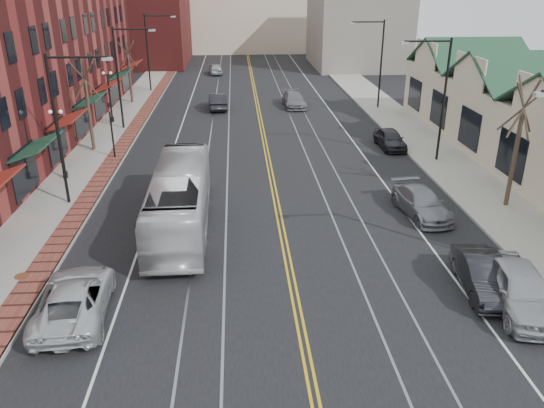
{
  "coord_description": "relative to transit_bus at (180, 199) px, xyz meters",
  "views": [
    {
      "loc": [
        -2.11,
        -11.75,
        11.56
      ],
      "look_at": [
        -0.58,
        10.62,
        2.0
      ],
      "focal_mm": 35.0,
      "sensor_mm": 36.0,
      "label": 1
    }
  ],
  "objects": [
    {
      "name": "sidewalk_left",
      "position": [
        -7.0,
        7.32,
        -1.46
      ],
      "size": [
        4.0,
        120.0,
        0.15
      ],
      "primitive_type": "cube",
      "color": "gray",
      "rests_on": "ground"
    },
    {
      "name": "sidewalk_right",
      "position": [
        17.0,
        7.32,
        -1.46
      ],
      "size": [
        4.0,
        120.0,
        0.15
      ],
      "primitive_type": "cube",
      "color": "gray",
      "rests_on": "ground"
    },
    {
      "name": "backdrop_left",
      "position": [
        -11.0,
        57.32,
        5.46
      ],
      "size": [
        14.0,
        18.0,
        14.0
      ],
      "primitive_type": "cube",
      "color": "maroon",
      "rests_on": "ground"
    },
    {
      "name": "backdrop_mid",
      "position": [
        5.0,
        72.32,
        2.96
      ],
      "size": [
        22.0,
        14.0,
        9.0
      ],
      "primitive_type": "cube",
      "color": "beige",
      "rests_on": "ground"
    },
    {
      "name": "backdrop_right",
      "position": [
        20.0,
        52.32,
        3.96
      ],
      "size": [
        12.0,
        16.0,
        11.0
      ],
      "primitive_type": "cube",
      "color": "slate",
      "rests_on": "ground"
    },
    {
      "name": "streetlight_l_1",
      "position": [
        -6.05,
        3.32,
        3.49
      ],
      "size": [
        3.33,
        0.25,
        8.0
      ],
      "color": "black",
      "rests_on": "sidewalk_left"
    },
    {
      "name": "streetlight_l_2",
      "position": [
        -6.05,
        19.32,
        3.49
      ],
      "size": [
        3.33,
        0.25,
        8.0
      ],
      "color": "black",
      "rests_on": "sidewalk_left"
    },
    {
      "name": "streetlight_l_3",
      "position": [
        -6.05,
        35.32,
        3.49
      ],
      "size": [
        3.33,
        0.25,
        8.0
      ],
      "color": "black",
      "rests_on": "sidewalk_left"
    },
    {
      "name": "streetlight_r_1",
      "position": [
        16.05,
        9.32,
        3.49
      ],
      "size": [
        3.33,
        0.25,
        8.0
      ],
      "color": "black",
      "rests_on": "sidewalk_right"
    },
    {
      "name": "streetlight_r_2",
      "position": [
        16.05,
        25.32,
        3.49
      ],
      "size": [
        3.33,
        0.25,
        8.0
      ],
      "color": "black",
      "rests_on": "sidewalk_right"
    },
    {
      "name": "lamppost_l_2",
      "position": [
        -7.8,
        7.32,
        0.67
      ],
      "size": [
        0.84,
        0.28,
        4.27
      ],
      "color": "black",
      "rests_on": "sidewalk_left"
    },
    {
      "name": "lamppost_l_3",
      "position": [
        -7.8,
        21.32,
        0.67
      ],
      "size": [
        0.84,
        0.28,
        4.27
      ],
      "color": "black",
      "rests_on": "sidewalk_left"
    },
    {
      "name": "tree_left_near",
      "position": [
        -7.5,
        13.32,
        1.98
      ],
      "size": [
        1.78,
        1.37,
        6.48
      ],
      "color": "#382B21",
      "rests_on": "sidewalk_left"
    },
    {
      "name": "tree_left_far",
      "position": [
        -7.5,
        29.32,
        1.74
      ],
      "size": [
        1.66,
        1.28,
        6.02
      ],
      "color": "#382B21",
      "rests_on": "sidewalk_left"
    },
    {
      "name": "tree_right_mid",
      "position": [
        17.5,
        1.32,
        2.22
      ],
      "size": [
        1.9,
        1.46,
        6.93
      ],
      "color": "#382B21",
      "rests_on": "sidewalk_right"
    },
    {
      "name": "manhole_far",
      "position": [
        -6.2,
        -4.68,
        -1.38
      ],
      "size": [
        0.6,
        0.6,
        0.02
      ],
      "primitive_type": "cylinder",
      "color": "#592D19",
      "rests_on": "sidewalk_left"
    },
    {
      "name": "traffic_signal",
      "position": [
        -5.6,
        11.32,
        0.81
      ],
      "size": [
        0.18,
        0.15,
        3.8
      ],
      "color": "black",
      "rests_on": "sidewalk_left"
    },
    {
      "name": "transit_bus",
      "position": [
        0.0,
        0.0,
        0.0
      ],
      "size": [
        2.75,
        11.06,
        3.07
      ],
      "primitive_type": "imported",
      "rotation": [
        0.0,
        0.0,
        3.16
      ],
      "color": "silver",
      "rests_on": "ground"
    },
    {
      "name": "parked_suv",
      "position": [
        -3.23,
        -7.44,
        -0.8
      ],
      "size": [
        2.82,
        5.43,
        1.46
      ],
      "primitive_type": "imported",
      "rotation": [
        0.0,
        0.0,
        3.22
      ],
      "color": "silver",
      "rests_on": "ground"
    },
    {
      "name": "parked_car_a",
      "position": [
        13.35,
        -8.1,
        -0.69
      ],
      "size": [
        2.62,
        5.18,
        1.69
      ],
      "primitive_type": "imported",
      "rotation": [
        0.0,
        0.0,
        -0.13
      ],
      "color": "#A9AAB0",
      "rests_on": "ground"
    },
    {
      "name": "parked_car_b",
      "position": [
        12.5,
        -6.81,
        -0.82
      ],
      "size": [
        2.0,
        4.47,
        1.42
      ],
      "primitive_type": "imported",
      "rotation": [
        0.0,
        0.0,
        -0.12
      ],
      "color": "black",
      "rests_on": "ground"
    },
    {
      "name": "parked_car_c",
      "position": [
        12.5,
        0.64,
        -0.85
      ],
      "size": [
        2.49,
        4.91,
        1.37
      ],
      "primitive_type": "imported",
      "rotation": [
        0.0,
        0.0,
        0.13
      ],
      "color": "slate",
      "rests_on": "ground"
    },
    {
      "name": "parked_car_d",
      "position": [
        14.14,
        12.62,
        -0.84
      ],
      "size": [
        1.79,
        4.15,
        1.4
      ],
      "primitive_type": "imported",
      "rotation": [
        0.0,
        0.0,
        0.04
      ],
      "color": "black",
      "rests_on": "ground"
    },
    {
      "name": "distant_car_left",
      "position": [
        1.12,
        26.22,
        -0.78
      ],
      "size": [
        1.94,
        4.67,
        1.5
      ],
      "primitive_type": "imported",
      "rotation": [
        0.0,
        0.0,
        3.22
      ],
      "color": "black",
      "rests_on": "ground"
    },
    {
      "name": "distant_car_right",
      "position": [
        8.53,
        26.65,
        -0.84
      ],
      "size": [
        2.12,
        4.88,
        1.4
      ],
      "primitive_type": "imported",
      "rotation": [
        0.0,
        0.0,
        0.03
      ],
      "color": "slate",
      "rests_on": "ground"
    },
    {
      "name": "distant_car_far",
      "position": [
        0.32,
        46.41,
        -0.84
      ],
      "size": [
        2.13,
        4.25,
        1.39
      ],
      "primitive_type": "imported",
      "rotation": [
        0.0,
        0.0,
        3.26
      ],
      "color": "#A6A8AD",
      "rests_on": "ground"
    }
  ]
}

